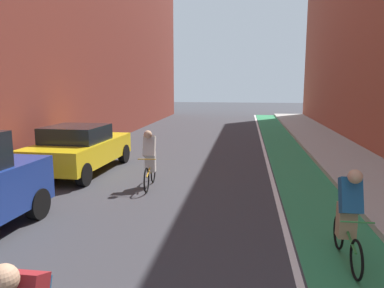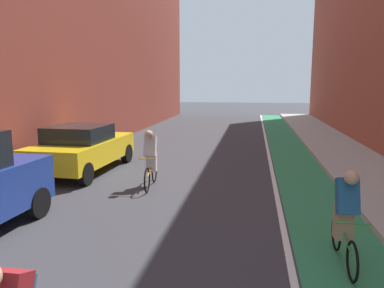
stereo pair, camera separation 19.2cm
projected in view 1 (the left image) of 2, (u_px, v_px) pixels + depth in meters
The scene contains 7 objects.
ground_plane at pixel (189, 167), 12.90m from camera, with size 87.67×87.67×0.00m, color #38383D.
bike_lane_paint at pixel (290, 158), 14.34m from camera, with size 1.60×39.85×0.00m, color #2D8451.
lane_divider_stripe at pixel (266, 158), 14.47m from camera, with size 0.12×39.85×0.00m, color white.
sidewalk_right at pixel (346, 158), 14.04m from camera, with size 2.52×39.85×0.14m, color #A8A59E.
parked_sedan_yellow_cab at pixel (79, 148), 12.04m from camera, with size 2.11×4.36×1.53m.
cyclist_mid at pixel (349, 215), 5.91m from camera, with size 0.48×1.65×1.58m.
cyclist_trailing at pixel (150, 159), 10.26m from camera, with size 0.48×1.72×1.62m.
Camera 1 is at (1.90, 3.47, 2.86)m, focal length 34.94 mm.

